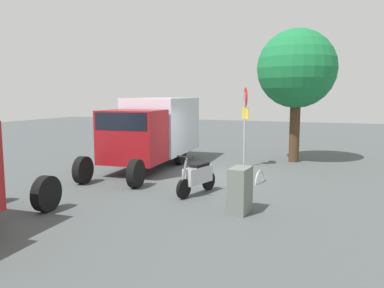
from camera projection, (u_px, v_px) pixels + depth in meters
name	position (u px, v px, depth m)	size (l,w,h in m)	color
ground_plane	(214.00, 175.00, 13.92)	(60.00, 60.00, 0.00)	#484E4E
box_truck_near	(153.00, 128.00, 15.56)	(7.09, 2.65, 2.76)	black
motorcycle	(197.00, 176.00, 11.20)	(1.77, 0.73, 1.20)	black
stop_sign	(245.00, 114.00, 15.22)	(0.71, 0.33, 3.19)	#9E9EA3
street_tree	(297.00, 69.00, 16.26)	(3.34, 3.34, 5.68)	#47301E
utility_cabinet	(240.00, 190.00, 9.38)	(0.74, 0.43, 1.13)	slate
bike_rack_hoop	(259.00, 182.00, 12.73)	(0.85, 0.85, 0.05)	#B7B7BC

